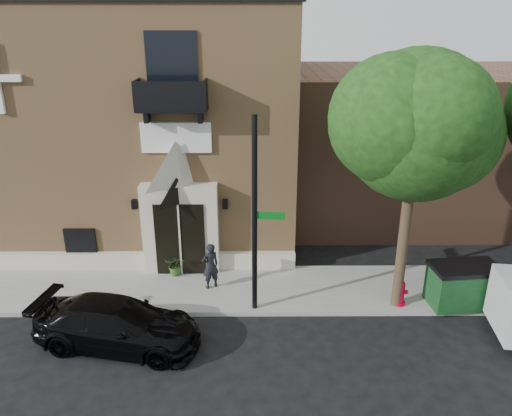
{
  "coord_description": "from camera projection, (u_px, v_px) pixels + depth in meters",
  "views": [
    {
      "loc": [
        1.52,
        -13.03,
        8.71
      ],
      "look_at": [
        1.6,
        2.0,
        2.8
      ],
      "focal_mm": 35.0,
      "sensor_mm": 36.0,
      "label": 1
    }
  ],
  "objects": [
    {
      "name": "street_sign",
      "position": [
        255.0,
        217.0,
        14.42
      ],
      "size": [
        0.96,
        0.97,
        6.02
      ],
      "rotation": [
        0.0,
        0.0,
        -0.09
      ],
      "color": "black",
      "rests_on": "sidewalk"
    },
    {
      "name": "planter",
      "position": [
        176.0,
        265.0,
        17.31
      ],
      "size": [
        0.76,
        0.68,
        0.78
      ],
      "primitive_type": "imported",
      "rotation": [
        0.0,
        0.0,
        -0.12
      ],
      "color": "#345D25",
      "rests_on": "sidewalk"
    },
    {
      "name": "black_sedan",
      "position": [
        118.0,
        324.0,
        13.79
      ],
      "size": [
        4.9,
        2.71,
        1.34
      ],
      "primitive_type": "imported",
      "rotation": [
        0.0,
        0.0,
        1.38
      ],
      "color": "black",
      "rests_on": "ground"
    },
    {
      "name": "fire_hydrant",
      "position": [
        400.0,
        292.0,
        15.55
      ],
      "size": [
        0.48,
        0.39,
        0.85
      ],
      "color": "#B00021",
      "rests_on": "sidewalk"
    },
    {
      "name": "dumpster",
      "position": [
        463.0,
        285.0,
        15.45
      ],
      "size": [
        2.17,
        1.37,
        1.35
      ],
      "rotation": [
        0.0,
        0.0,
        0.1
      ],
      "color": "#0E3616",
      "rests_on": "sidewalk"
    },
    {
      "name": "sidewalk",
      "position": [
        238.0,
        289.0,
        16.68
      ],
      "size": [
        42.0,
        3.0,
        0.15
      ],
      "primitive_type": "cube",
      "color": "gray",
      "rests_on": "ground"
    },
    {
      "name": "ground",
      "position": [
        204.0,
        317.0,
        15.31
      ],
      "size": [
        120.0,
        120.0,
        0.0
      ],
      "primitive_type": "plane",
      "color": "black",
      "rests_on": "ground"
    },
    {
      "name": "neighbour_building",
      "position": [
        485.0,
        143.0,
        22.57
      ],
      "size": [
        18.0,
        8.0,
        6.4
      ],
      "primitive_type": "cube",
      "color": "brown",
      "rests_on": "ground"
    },
    {
      "name": "street_tree_left",
      "position": [
        419.0,
        125.0,
        13.51
      ],
      "size": [
        4.97,
        4.38,
        7.77
      ],
      "color": "#38281C",
      "rests_on": "sidewalk"
    },
    {
      "name": "pedestrian_near",
      "position": [
        210.0,
        266.0,
        16.37
      ],
      "size": [
        0.69,
        0.62,
        1.59
      ],
      "primitive_type": "imported",
      "rotation": [
        0.0,
        0.0,
        3.66
      ],
      "color": "black",
      "rests_on": "sidewalk"
    },
    {
      "name": "church",
      "position": [
        146.0,
        116.0,
        20.99
      ],
      "size": [
        12.2,
        11.01,
        9.3
      ],
      "color": "tan",
      "rests_on": "ground"
    }
  ]
}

